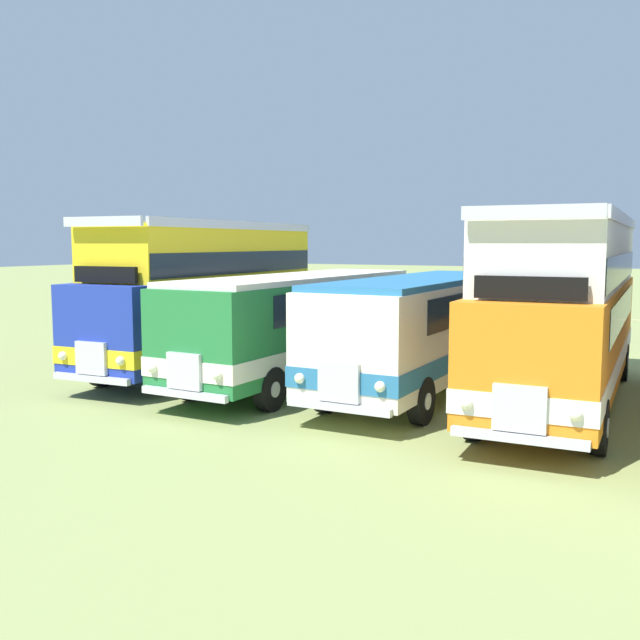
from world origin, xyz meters
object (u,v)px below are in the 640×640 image
Objects in this scene: bus_fourth_in_row at (566,306)px; bus_third_in_row at (424,325)px; bus_second_in_row at (301,319)px; bus_first_in_row at (208,293)px.

bus_third_in_row is at bearing -175.96° from bus_fourth_in_row.
bus_second_in_row and bus_third_in_row have the same top height.
bus_third_in_row is at bearing -0.79° from bus_first_in_row.
bus_first_in_row and bus_fourth_in_row have the same top height.
bus_first_in_row is at bearing -179.18° from bus_fourth_in_row.
bus_first_in_row reaches higher than bus_second_in_row.
bus_fourth_in_row is (3.47, 0.25, 0.61)m from bus_third_in_row.
bus_fourth_in_row reaches higher than bus_third_in_row.
bus_third_in_row is (6.96, -0.10, -0.61)m from bus_first_in_row.
bus_first_in_row is 1.00× the size of bus_second_in_row.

